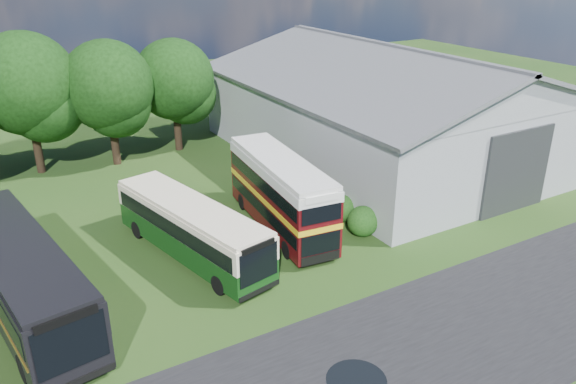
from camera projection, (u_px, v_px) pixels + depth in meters
ground at (342, 323)px, 23.19m from camera, size 120.00×120.00×0.00m
asphalt_road at (448, 340)px, 22.21m from camera, size 60.00×8.00×0.02m
puddle at (356, 380)px, 20.12m from camera, size 2.20×2.20×0.01m
storage_shed at (385, 99)px, 41.19m from camera, size 18.80×24.80×8.15m
tree_mid at (26, 84)px, 36.71m from camera, size 6.80×6.80×9.60m
tree_right_a at (108, 86)px, 38.43m from camera, size 6.26×6.26×8.83m
tree_right_b at (174, 80)px, 41.48m from camera, size 5.98×5.98×8.45m
shrub_front at (362, 234)px, 30.55m from camera, size 1.70×1.70×1.70m
shrub_mid at (341, 220)px, 32.14m from camera, size 1.60×1.60×1.60m
shrub_back at (321, 207)px, 33.72m from camera, size 1.80×1.80×1.80m
bus_green_single at (192, 229)px, 27.74m from camera, size 4.57×10.71×2.88m
bus_maroon_double at (281, 194)px, 30.44m from camera, size 3.35×9.67×4.07m
bus_dark_single at (21, 276)px, 23.22m from camera, size 4.60×12.53×3.38m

